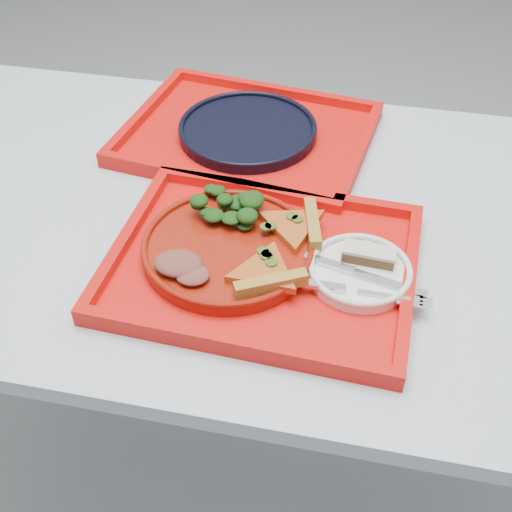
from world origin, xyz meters
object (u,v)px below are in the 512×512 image
at_px(tray_main, 262,266).
at_px(dessert_bar, 369,255).
at_px(tray_far, 248,138).
at_px(dinner_plate, 228,249).
at_px(navy_plate, 248,131).

bearing_deg(tray_main, dessert_bar, 11.32).
height_order(tray_far, dinner_plate, dinner_plate).
distance_m(tray_main, dinner_plate, 0.06).
xyz_separation_m(tray_far, dessert_bar, (0.25, -0.32, 0.03)).
bearing_deg(navy_plate, tray_far, 0.00).
height_order(tray_main, navy_plate, navy_plate).
distance_m(tray_main, navy_plate, 0.35).
bearing_deg(tray_far, tray_main, -66.42).
bearing_deg(tray_main, tray_far, 108.43).
distance_m(tray_far, navy_plate, 0.01).
bearing_deg(dinner_plate, tray_far, 97.09).
xyz_separation_m(dinner_plate, navy_plate, (-0.04, 0.33, -0.00)).
relative_size(tray_main, dinner_plate, 1.73).
relative_size(navy_plate, dessert_bar, 3.31).
bearing_deg(dessert_bar, navy_plate, 132.27).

